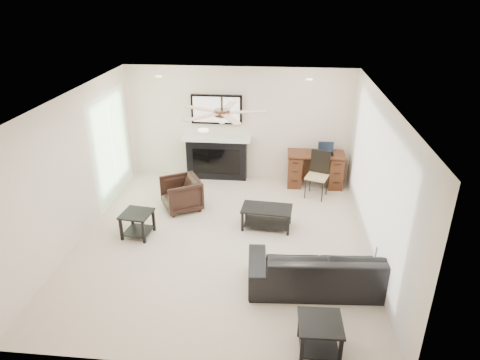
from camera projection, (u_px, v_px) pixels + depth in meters
The scene contains 10 objects.
room_shell at pixel (234, 148), 6.83m from camera, with size 5.50×5.54×2.52m.
sofa at pixel (324, 268), 6.20m from camera, with size 2.20×0.86×0.64m, color black.
armchair at pixel (181, 194), 8.38m from camera, with size 0.69×0.71×0.65m, color black.
coffee_table at pixel (267, 217), 7.78m from camera, with size 0.90×0.50×0.40m, color black.
end_table_near at pixel (319, 336), 5.13m from camera, with size 0.52×0.52×0.45m, color black.
end_table_left at pixel (138, 224), 7.52m from camera, with size 0.50×0.50×0.45m, color black.
fireplace_unit at pixel (216, 138), 9.46m from camera, with size 1.52×0.34×1.91m, color black.
desk at pixel (315, 169), 9.33m from camera, with size 1.22×0.56×0.76m, color #37130D.
desk_chair at pixel (317, 175), 8.79m from camera, with size 0.42×0.44×0.97m, color black.
laptop at pixel (326, 149), 9.09m from camera, with size 0.33×0.24×0.23m, color black.
Camera 1 is at (0.91, -6.30, 4.08)m, focal length 32.00 mm.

